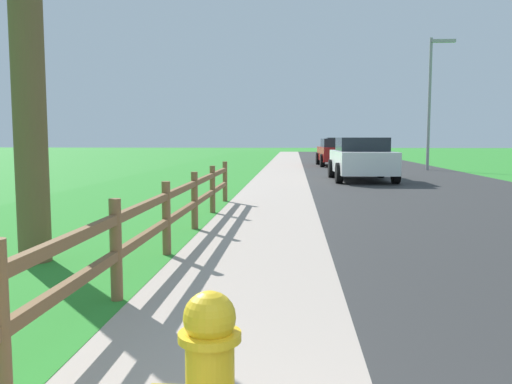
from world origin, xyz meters
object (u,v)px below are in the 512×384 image
at_px(parked_car_red, 337,152).
at_px(street_lamp, 432,92).
at_px(parked_suv_white, 362,159).
at_px(parked_car_beige, 338,148).

height_order(parked_car_red, street_lamp, street_lamp).
relative_size(parked_suv_white, parked_car_beige, 0.93).
bearing_deg(parked_car_red, street_lamp, -41.48).
relative_size(parked_car_beige, street_lamp, 0.77).
xyz_separation_m(parked_car_red, parked_car_beige, (0.87, 9.61, 0.03)).
bearing_deg(parked_car_beige, street_lamp, -76.29).
bearing_deg(street_lamp, parked_suv_white, -121.54).
xyz_separation_m(parked_suv_white, street_lamp, (4.01, 6.53, 2.88)).
xyz_separation_m(parked_suv_white, parked_car_red, (-0.09, 10.15, -0.02)).
distance_m(parked_car_red, street_lamp, 6.19).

